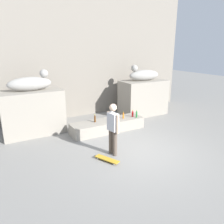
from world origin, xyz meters
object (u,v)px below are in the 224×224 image
at_px(statue_reclining_left, 31,83).
at_px(skateboard, 107,159).
at_px(bottle_red, 133,114).
at_px(bottle_brown, 95,119).
at_px(skater, 113,127).
at_px(bottle_green, 137,114).
at_px(bottle_orange, 123,116).
at_px(statue_reclining_right, 143,75).

bearing_deg(statue_reclining_left, skateboard, -66.05).
height_order(bottle_red, bottle_brown, bottle_brown).
distance_m(skater, bottle_red, 2.71).
bearing_deg(bottle_green, skateboard, -141.49).
relative_size(statue_reclining_left, bottle_orange, 5.64).
relative_size(statue_reclining_left, bottle_red, 5.52).
relative_size(statue_reclining_right, skater, 0.99).
bearing_deg(bottle_green, skater, -141.55).
height_order(bottle_red, bottle_orange, bottle_red).
bearing_deg(bottle_red, bottle_brown, 175.59).
bearing_deg(skateboard, bottle_green, -77.03).
bearing_deg(bottle_brown, skater, -98.20).
bearing_deg(statue_reclining_right, skater, 47.29).
bearing_deg(skater, bottle_orange, -50.06).
height_order(skater, bottle_green, skater).
relative_size(skater, skateboard, 2.07).
xyz_separation_m(statue_reclining_right, bottle_orange, (-1.94, -1.30, -1.44)).
bearing_deg(bottle_brown, skateboard, -106.23).
distance_m(statue_reclining_left, bottle_orange, 3.84).
bearing_deg(skateboard, bottle_brown, -41.77).
bearing_deg(bottle_orange, bottle_brown, 172.95).
xyz_separation_m(bottle_red, bottle_orange, (-0.48, -0.02, -0.00)).
height_order(statue_reclining_left, skateboard, statue_reclining_left).
height_order(statue_reclining_right, bottle_red, statue_reclining_right).
xyz_separation_m(statue_reclining_left, statue_reclining_right, (5.25, 0.00, 0.00)).
relative_size(statue_reclining_left, skater, 0.96).
bearing_deg(statue_reclining_left, statue_reclining_right, 1.07).
height_order(statue_reclining_left, statue_reclining_right, same).
relative_size(statue_reclining_right, bottle_brown, 5.25).
height_order(statue_reclining_right, bottle_orange, statue_reclining_right).
relative_size(statue_reclining_right, bottle_green, 5.14).
bearing_deg(bottle_orange, bottle_red, 2.39).
bearing_deg(statue_reclining_right, bottle_orange, 39.16).
height_order(skateboard, bottle_orange, bottle_orange).
bearing_deg(skateboard, bottle_red, -73.59).
bearing_deg(statue_reclining_right, bottle_red, 46.54).
height_order(statue_reclining_right, bottle_brown, statue_reclining_right).
distance_m(skater, bottle_orange, 2.37).
bearing_deg(statue_reclining_right, skateboard, 47.00).
bearing_deg(statue_reclining_right, bottle_green, 51.88).
distance_m(statue_reclining_right, bottle_green, 2.46).
height_order(skater, bottle_red, skater).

